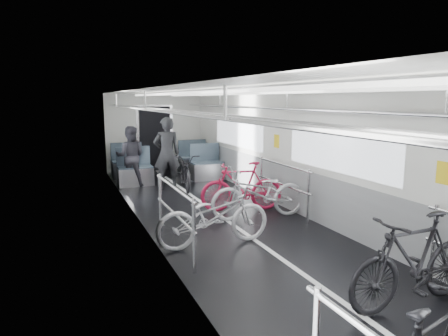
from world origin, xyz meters
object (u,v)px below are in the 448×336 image
(bike_right_near, at_px, (414,261))
(bike_right_far, at_px, (242,187))
(bike_left_far, at_px, (214,216))
(bike_aisle, at_px, (185,171))
(person_seated, at_px, (130,156))
(person_standing, at_px, (167,153))
(bike_right_mid, at_px, (259,193))

(bike_right_near, bearing_deg, bike_right_far, -178.99)
(bike_left_far, distance_m, bike_aisle, 4.07)
(bike_right_far, bearing_deg, person_seated, -139.23)
(bike_right_far, height_order, bike_aisle, bike_right_far)
(bike_right_far, distance_m, person_standing, 2.68)
(person_standing, bearing_deg, bike_right_far, 115.37)
(bike_left_far, relative_size, person_seated, 1.16)
(bike_right_mid, xyz_separation_m, bike_right_far, (-0.08, 0.60, 0.00))
(bike_right_mid, relative_size, person_seated, 1.21)
(bike_right_near, height_order, person_seated, person_seated)
(bike_right_far, xyz_separation_m, person_seated, (-1.65, 3.24, 0.28))
(bike_right_near, relative_size, bike_right_far, 1.04)
(bike_aisle, xyz_separation_m, person_seated, (-1.20, 0.84, 0.33))
(bike_right_far, relative_size, person_seated, 1.07)
(person_standing, distance_m, person_seated, 1.08)
(bike_right_near, distance_m, person_standing, 6.71)
(bike_right_mid, height_order, bike_right_far, bike_right_far)
(bike_right_mid, distance_m, bike_right_far, 0.61)
(person_seated, bearing_deg, bike_right_far, 133.62)
(bike_right_far, bearing_deg, bike_aisle, -155.74)
(bike_right_mid, bearing_deg, bike_left_far, -48.00)
(bike_left_far, distance_m, person_seated, 4.86)
(bike_right_mid, relative_size, bike_aisle, 1.10)
(bike_aisle, bearing_deg, bike_left_far, -90.76)
(bike_right_far, distance_m, person_seated, 3.65)
(bike_right_mid, relative_size, bike_right_far, 1.13)
(bike_left_far, height_order, person_standing, person_standing)
(bike_right_near, bearing_deg, person_standing, -172.00)
(bike_aisle, bearing_deg, bike_right_mid, -69.78)
(bike_aisle, height_order, person_seated, person_seated)
(bike_right_near, distance_m, bike_right_far, 4.13)
(bike_right_far, relative_size, bike_aisle, 0.97)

